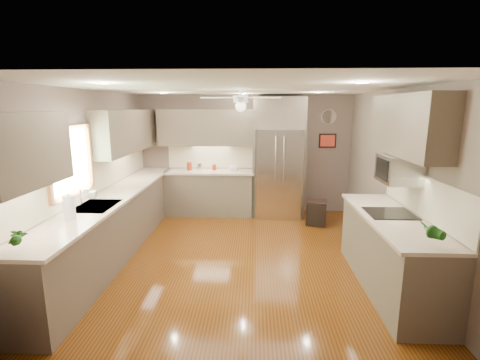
# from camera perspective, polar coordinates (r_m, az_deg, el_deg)

# --- Properties ---
(floor) EXTENTS (5.00, 5.00, 0.00)m
(floor) POSITION_cam_1_polar(r_m,az_deg,el_deg) (5.43, -0.02, -12.58)
(floor) COLOR #482109
(floor) RESTS_ON ground
(ceiling) EXTENTS (5.00, 5.00, 0.00)m
(ceiling) POSITION_cam_1_polar(r_m,az_deg,el_deg) (4.95, -0.02, 14.82)
(ceiling) COLOR white
(ceiling) RESTS_ON ground
(wall_back) EXTENTS (4.50, 0.00, 4.50)m
(wall_back) POSITION_cam_1_polar(r_m,az_deg,el_deg) (7.50, 0.78, 4.25)
(wall_back) COLOR #6A5A51
(wall_back) RESTS_ON ground
(wall_front) EXTENTS (4.50, 0.00, 4.50)m
(wall_front) POSITION_cam_1_polar(r_m,az_deg,el_deg) (2.64, -2.33, -10.33)
(wall_front) COLOR #6A5A51
(wall_front) RESTS_ON ground
(wall_left) EXTENTS (0.00, 5.00, 5.00)m
(wall_left) POSITION_cam_1_polar(r_m,az_deg,el_deg) (5.60, -23.68, 0.62)
(wall_left) COLOR #6A5A51
(wall_left) RESTS_ON ground
(wall_right) EXTENTS (0.00, 5.00, 5.00)m
(wall_right) POSITION_cam_1_polar(r_m,az_deg,el_deg) (5.43, 24.42, 0.24)
(wall_right) COLOR #6A5A51
(wall_right) RESTS_ON ground
(canister_a) EXTENTS (0.12, 0.12, 0.17)m
(canister_a) POSITION_cam_1_polar(r_m,az_deg,el_deg) (7.41, -8.32, 2.23)
(canister_a) COLOR maroon
(canister_a) RESTS_ON back_run
(canister_b) EXTENTS (0.13, 0.13, 0.15)m
(canister_b) POSITION_cam_1_polar(r_m,az_deg,el_deg) (7.38, -6.65, 2.17)
(canister_b) COLOR silver
(canister_b) RESTS_ON back_run
(canister_d) EXTENTS (0.10, 0.10, 0.13)m
(canister_d) POSITION_cam_1_polar(r_m,az_deg,el_deg) (7.35, -4.26, 2.09)
(canister_d) COLOR maroon
(canister_d) RESTS_ON back_run
(soap_bottle) EXTENTS (0.11, 0.11, 0.20)m
(soap_bottle) POSITION_cam_1_polar(r_m,az_deg,el_deg) (5.36, -22.89, -2.12)
(soap_bottle) COLOR white
(soap_bottle) RESTS_ON left_run
(potted_plant_left) EXTENTS (0.19, 0.16, 0.30)m
(potted_plant_left) POSITION_cam_1_polar(r_m,az_deg,el_deg) (3.79, -32.93, -7.92)
(potted_plant_left) COLOR #1C5317
(potted_plant_left) RESTS_ON left_run
(potted_plant_right) EXTENTS (0.20, 0.19, 0.30)m
(potted_plant_right) POSITION_cam_1_polar(r_m,az_deg,el_deg) (3.82, 28.90, -7.27)
(potted_plant_right) COLOR #1C5317
(potted_plant_right) RESTS_ON right_run
(bowl) EXTENTS (0.20, 0.20, 0.05)m
(bowl) POSITION_cam_1_polar(r_m,az_deg,el_deg) (7.27, -1.13, 1.72)
(bowl) COLOR beige
(bowl) RESTS_ON back_run
(left_run) EXTENTS (0.65, 4.70, 1.45)m
(left_run) POSITION_cam_1_polar(r_m,az_deg,el_deg) (5.80, -19.76, -6.53)
(left_run) COLOR brown
(left_run) RESTS_ON ground
(back_run) EXTENTS (1.85, 0.65, 1.45)m
(back_run) POSITION_cam_1_polar(r_m,az_deg,el_deg) (7.41, -4.91, -1.91)
(back_run) COLOR brown
(back_run) RESTS_ON ground
(uppers) EXTENTS (4.50, 4.70, 0.95)m
(uppers) POSITION_cam_1_polar(r_m,az_deg,el_deg) (5.74, -7.21, 8.04)
(uppers) COLOR brown
(uppers) RESTS_ON wall_left
(window) EXTENTS (0.05, 1.12, 0.92)m
(window) POSITION_cam_1_polar(r_m,az_deg,el_deg) (5.10, -26.08, 2.82)
(window) COLOR #BFF2B2
(window) RESTS_ON wall_left
(sink) EXTENTS (0.50, 0.70, 0.32)m
(sink) POSITION_cam_1_polar(r_m,az_deg,el_deg) (5.10, -22.56, -4.28)
(sink) COLOR silver
(sink) RESTS_ON left_run
(refrigerator) EXTENTS (1.06, 0.75, 2.45)m
(refrigerator) POSITION_cam_1_polar(r_m,az_deg,el_deg) (7.19, 6.30, 3.35)
(refrigerator) COLOR silver
(refrigerator) RESTS_ON ground
(right_run) EXTENTS (0.70, 2.20, 1.45)m
(right_run) POSITION_cam_1_polar(r_m,az_deg,el_deg) (4.81, 23.58, -10.64)
(right_run) COLOR brown
(right_run) RESTS_ON ground
(microwave) EXTENTS (0.43, 0.55, 0.34)m
(microwave) POSITION_cam_1_polar(r_m,az_deg,el_deg) (4.81, 24.58, 1.62)
(microwave) COLOR silver
(microwave) RESTS_ON wall_right
(ceiling_fan) EXTENTS (1.18, 1.18, 0.32)m
(ceiling_fan) POSITION_cam_1_polar(r_m,az_deg,el_deg) (5.24, 0.12, 12.82)
(ceiling_fan) COLOR white
(ceiling_fan) RESTS_ON ceiling
(recessed_lights) EXTENTS (2.84, 3.14, 0.01)m
(recessed_lights) POSITION_cam_1_polar(r_m,az_deg,el_deg) (5.35, -0.28, 14.53)
(recessed_lights) COLOR white
(recessed_lights) RESTS_ON ceiling
(wall_clock) EXTENTS (0.30, 0.03, 0.30)m
(wall_clock) POSITION_cam_1_polar(r_m,az_deg,el_deg) (7.58, 14.35, 10.04)
(wall_clock) COLOR white
(wall_clock) RESTS_ON wall_back
(framed_print) EXTENTS (0.36, 0.03, 0.30)m
(framed_print) POSITION_cam_1_polar(r_m,az_deg,el_deg) (7.60, 14.17, 6.27)
(framed_print) COLOR black
(framed_print) RESTS_ON wall_back
(stool) EXTENTS (0.44, 0.44, 0.46)m
(stool) POSITION_cam_1_polar(r_m,az_deg,el_deg) (6.92, 12.43, -5.26)
(stool) COLOR black
(stool) RESTS_ON ground
(paper_towel) EXTENTS (0.13, 0.13, 0.32)m
(paper_towel) POSITION_cam_1_polar(r_m,az_deg,el_deg) (4.58, -26.19, -4.14)
(paper_towel) COLOR white
(paper_towel) RESTS_ON left_run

